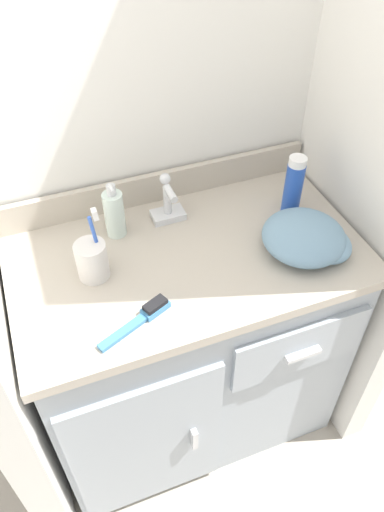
{
  "coord_description": "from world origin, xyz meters",
  "views": [
    {
      "loc": [
        -0.32,
        -0.85,
        1.69
      ],
      "look_at": [
        0.0,
        -0.03,
        0.82
      ],
      "focal_mm": 35.0,
      "sensor_mm": 36.0,
      "label": 1
    }
  ],
  "objects_px": {
    "shaving_cream_can": "(294,186)",
    "hairbrush": "(144,316)",
    "toothbrush_cup": "(92,260)",
    "hand_towel": "(309,238)",
    "soap_dispenser": "(114,213)"
  },
  "relations": [
    {
      "from": "soap_dispenser",
      "to": "hand_towel",
      "type": "relative_size",
      "value": 0.74
    },
    {
      "from": "soap_dispenser",
      "to": "hairbrush",
      "type": "relative_size",
      "value": 0.87
    },
    {
      "from": "toothbrush_cup",
      "to": "soap_dispenser",
      "type": "relative_size",
      "value": 1.18
    },
    {
      "from": "hairbrush",
      "to": "hand_towel",
      "type": "height_order",
      "value": "hand_towel"
    },
    {
      "from": "hand_towel",
      "to": "toothbrush_cup",
      "type": "bearing_deg",
      "value": 168.59
    },
    {
      "from": "hairbrush",
      "to": "toothbrush_cup",
      "type": "bearing_deg",
      "value": 89.29
    },
    {
      "from": "hand_towel",
      "to": "hairbrush",
      "type": "bearing_deg",
      "value": -171.58
    },
    {
      "from": "toothbrush_cup",
      "to": "soap_dispenser",
      "type": "height_order",
      "value": "toothbrush_cup"
    },
    {
      "from": "shaving_cream_can",
      "to": "hairbrush",
      "type": "relative_size",
      "value": 0.94
    },
    {
      "from": "hairbrush",
      "to": "hand_towel",
      "type": "distance_m",
      "value": 0.46
    },
    {
      "from": "toothbrush_cup",
      "to": "shaving_cream_can",
      "type": "distance_m",
      "value": 0.57
    },
    {
      "from": "toothbrush_cup",
      "to": "hairbrush",
      "type": "height_order",
      "value": "toothbrush_cup"
    },
    {
      "from": "soap_dispenser",
      "to": "hairbrush",
      "type": "height_order",
      "value": "soap_dispenser"
    },
    {
      "from": "hairbrush",
      "to": "hand_towel",
      "type": "bearing_deg",
      "value": -14.79
    },
    {
      "from": "shaving_cream_can",
      "to": "hairbrush",
      "type": "height_order",
      "value": "shaving_cream_can"
    }
  ]
}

